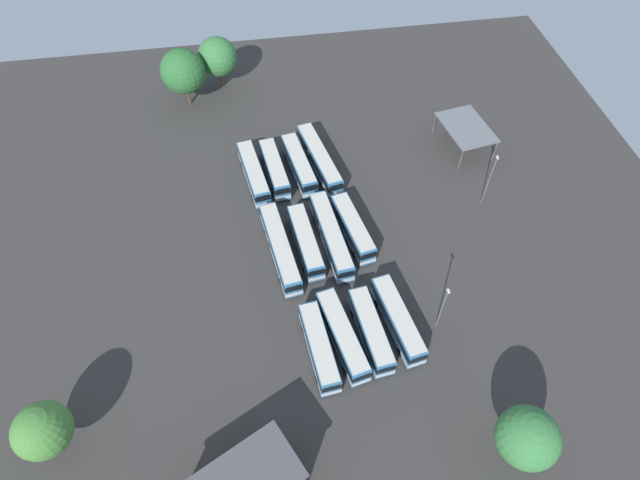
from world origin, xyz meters
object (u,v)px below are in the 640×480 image
at_px(tree_northeast, 43,431).
at_px(bus_row0_slot2, 299,165).
at_px(bus_row2_slot0, 319,347).
at_px(lamp_post_by_building, 489,179).
at_px(tree_west_edge, 217,57).
at_px(bus_row0_slot3, 319,159).
at_px(lamp_post_mid_lot, 442,308).
at_px(bus_row2_slot2, 371,331).
at_px(bus_row2_slot3, 398,320).
at_px(maintenance_shelter, 466,128).
at_px(bus_row1_slot2, 331,235).
at_px(bus_row0_slot0, 254,173).
at_px(tree_south_edge, 527,438).
at_px(bus_row0_slot1, 275,169).
at_px(bus_row1_slot0, 280,248).
at_px(bus_row2_slot1, 342,335).
at_px(bus_row1_slot1, 306,242).
at_px(tree_east_edge, 183,71).
at_px(bus_row1_slot3, 353,228).

bearing_deg(tree_northeast, bus_row0_slot2, 140.11).
distance_m(bus_row2_slot0, tree_northeast, 30.25).
xyz_separation_m(lamp_post_by_building, tree_west_edge, (-35.43, -37.27, 1.04)).
bearing_deg(bus_row0_slot3, lamp_post_mid_lot, 18.15).
bearing_deg(bus_row0_slot3, bus_row2_slot2, 2.70).
relative_size(bus_row2_slot0, bus_row2_slot3, 0.94).
xyz_separation_m(bus_row2_slot2, maintenance_shelter, (-32.04, 22.77, 2.04)).
bearing_deg(tree_northeast, bus_row1_slot2, 123.97).
xyz_separation_m(bus_row0_slot0, bus_row2_slot0, (30.41, 5.35, -0.00)).
distance_m(lamp_post_mid_lot, tree_south_edge, 16.66).
bearing_deg(tree_west_edge, bus_row0_slot1, 15.99).
height_order(bus_row0_slot1, bus_row2_slot0, same).
distance_m(bus_row1_slot0, bus_row2_slot1, 15.59).
relative_size(bus_row0_slot3, bus_row2_slot1, 1.19).
bearing_deg(bus_row0_slot3, bus_row0_slot1, -80.89).
distance_m(bus_row0_slot3, bus_row2_slot1, 30.99).
bearing_deg(bus_row0_slot1, tree_northeast, -36.47).
bearing_deg(tree_south_edge, bus_row0_slot2, -159.96).
bearing_deg(maintenance_shelter, bus_row2_slot1, -39.32).
height_order(bus_row0_slot0, bus_row1_slot2, same).
height_order(bus_row0_slot0, tree_northeast, tree_northeast).
height_order(bus_row0_slot2, tree_northeast, tree_northeast).
bearing_deg(bus_row1_slot0, bus_row1_slot1, 98.02).
bearing_deg(tree_east_edge, bus_row1_slot0, 18.58).
bearing_deg(bus_row2_slot0, lamp_post_mid_lot, 95.29).
height_order(bus_row2_slot2, maintenance_shelter, maintenance_shelter).
bearing_deg(bus_row0_slot3, bus_row2_slot3, 9.64).
relative_size(bus_row2_slot2, tree_west_edge, 1.16).
xyz_separation_m(lamp_post_by_building, tree_south_edge, (35.29, -9.43, 0.56)).
distance_m(bus_row1_slot1, tree_south_edge, 35.90).
bearing_deg(lamp_post_mid_lot, bus_row0_slot3, -161.85).
relative_size(lamp_post_by_building, tree_northeast, 1.18).
height_order(bus_row1_slot2, bus_row2_slot1, same).
relative_size(bus_row0_slot0, bus_row1_slot3, 1.07).
distance_m(lamp_post_by_building, tree_northeast, 63.33).
distance_m(bus_row1_slot3, bus_row2_slot3, 15.41).
xyz_separation_m(bus_row2_slot0, bus_row2_slot1, (-1.08, 3.01, 0.00)).
bearing_deg(bus_row1_slot2, tree_east_edge, -151.12).
bearing_deg(bus_row1_slot1, bus_row2_slot2, 21.76).
distance_m(bus_row2_slot1, bus_row2_slot2, 3.56).
bearing_deg(bus_row2_slot2, bus_row1_slot3, 176.41).
bearing_deg(lamp_post_by_building, bus_row0_slot1, -109.09).
xyz_separation_m(bus_row1_slot2, bus_row2_slot1, (15.47, -1.29, -0.00)).
xyz_separation_m(bus_row0_slot3, tree_west_edge, (-23.87, -14.35, 4.39)).
relative_size(bus_row1_slot1, lamp_post_mid_lot, 1.40).
height_order(bus_row1_slot0, bus_row2_slot1, same).
height_order(bus_row2_slot2, lamp_post_by_building, lamp_post_by_building).
xyz_separation_m(bus_row0_slot2, bus_row1_slot1, (15.19, -1.15, -0.00)).
distance_m(bus_row1_slot0, bus_row1_slot2, 7.32).
xyz_separation_m(bus_row0_slot3, tree_east_edge, (-19.85, -20.28, 4.75)).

